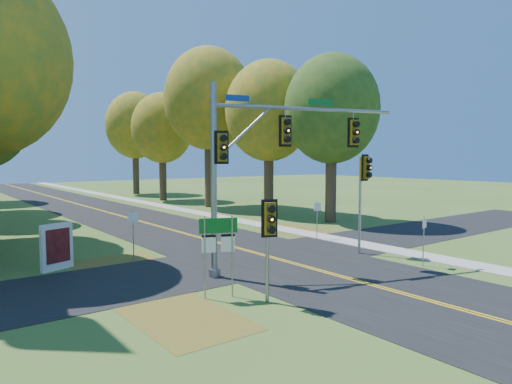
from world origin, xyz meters
TOP-DOWN VIEW (x-y plane):
  - ground at (0.00, 0.00)m, footprint 160.00×160.00m
  - road_main at (0.00, 0.00)m, footprint 8.00×160.00m
  - road_cross at (0.00, 2.00)m, footprint 60.00×6.00m
  - centerline_left at (-0.10, 0.00)m, footprint 0.10×160.00m
  - centerline_right at (0.10, 0.00)m, footprint 0.10×160.00m
  - sidewalk_east at (6.20, 0.00)m, footprint 1.60×160.00m
  - leaf_patch_w_near at (-6.50, 4.00)m, footprint 4.00×6.00m
  - leaf_patch_e at (6.80, 6.00)m, footprint 3.50×8.00m
  - leaf_patch_w_far at (-7.50, -3.00)m, footprint 3.00×5.00m
  - tree_e_a at (11.57, 8.77)m, footprint 7.20×7.20m
  - tree_e_b at (10.97, 15.58)m, footprint 7.60×7.60m
  - tree_e_c at (9.88, 23.69)m, footprint 8.80×8.80m
  - tree_e_d at (9.26, 32.87)m, footprint 7.00×7.00m
  - tree_e_e at (10.47, 43.58)m, footprint 7.80×7.80m
  - traffic_mast at (-2.13, -0.28)m, footprint 8.48×2.68m
  - east_signal_pole at (4.23, -0.44)m, footprint 0.59×0.68m
  - ped_signal_pole at (-4.59, -3.71)m, footprint 0.53×0.64m
  - route_sign_cluster at (-5.55, -2.08)m, footprint 1.26×0.58m
  - info_kiosk at (-9.05, 5.61)m, footprint 1.47×0.71m
  - reg_sign_e_north at (5.42, 4.05)m, footprint 0.42×0.18m
  - reg_sign_e_south at (4.37, -3.79)m, footprint 0.44×0.13m
  - reg_sign_w at (-5.65, 5.31)m, footprint 0.46×0.15m

SIDE VIEW (x-z plane):
  - ground at x=0.00m, z-range 0.00..0.00m
  - leaf_patch_w_near at x=-6.50m, z-range 0.00..0.01m
  - leaf_patch_e at x=6.80m, z-range 0.00..0.01m
  - leaf_patch_w_far at x=-7.50m, z-range 0.00..0.01m
  - road_cross at x=0.00m, z-range 0.00..0.02m
  - road_main at x=0.00m, z-range 0.00..0.02m
  - centerline_left at x=-0.10m, z-range 0.02..0.03m
  - centerline_right at x=0.10m, z-range 0.02..0.03m
  - sidewalk_east at x=6.20m, z-range 0.00..0.06m
  - info_kiosk at x=-9.05m, z-range 0.00..2.06m
  - reg_sign_e_north at x=5.42m, z-range 0.42..2.71m
  - reg_sign_e_south at x=4.37m, z-range 0.43..2.74m
  - reg_sign_w at x=-5.65m, z-range 0.45..2.87m
  - route_sign_cluster at x=-5.55m, z-range 0.59..3.50m
  - ped_signal_pole at x=-4.59m, z-range 0.87..4.43m
  - east_signal_pole at x=4.23m, z-range 1.32..6.42m
  - traffic_mast at x=-2.13m, z-range 1.14..9.10m
  - tree_e_d at x=9.26m, z-range 2.08..14.40m
  - tree_e_a at x=11.57m, z-range 2.16..14.90m
  - tree_e_b at x=10.97m, z-range 2.23..15.56m
  - tree_e_e at x=10.47m, z-range 2.32..16.06m
  - tree_e_c at x=9.88m, z-range 2.77..18.56m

